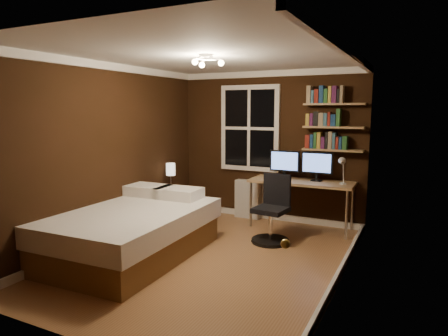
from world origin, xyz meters
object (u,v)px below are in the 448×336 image
at_px(office_chair, 272,217).
at_px(nightstand, 171,205).
at_px(bed, 129,230).
at_px(monitor_right, 317,167).
at_px(monitor_left, 285,164).
at_px(radiator, 248,199).
at_px(bedside_lamp, 171,176).
at_px(desk_lamp, 342,170).
at_px(desk, 301,184).

bearing_deg(office_chair, nightstand, 179.10).
relative_size(bed, monitor_right, 4.67).
bearing_deg(monitor_left, radiator, 169.72).
relative_size(nightstand, bedside_lamp, 1.27).
relative_size(bed, office_chair, 2.37).
relative_size(bed, desk_lamp, 5.18).
xyz_separation_m(radiator, office_chair, (0.81, -1.03, 0.03)).
height_order(bedside_lamp, radiator, bedside_lamp).
relative_size(radiator, office_chair, 0.69).
distance_m(nightstand, office_chair, 1.89).
distance_m(monitor_left, office_chair, 1.11).
height_order(nightstand, desk, desk).
distance_m(desk_lamp, office_chair, 1.26).
distance_m(bed, bedside_lamp, 1.67).
relative_size(nightstand, radiator, 0.84).
bearing_deg(desk_lamp, bedside_lamp, -169.68).
bearing_deg(monitor_left, monitor_right, 0.00).
distance_m(desk, desk_lamp, 0.70).
bearing_deg(desk, nightstand, -164.15).
height_order(monitor_right, office_chair, monitor_right).
xyz_separation_m(monitor_left, office_chair, (0.12, -0.91, -0.63)).
distance_m(monitor_left, desk_lamp, 0.96).
distance_m(bed, monitor_right, 2.98).
xyz_separation_m(monitor_right, office_chair, (-0.40, -0.91, -0.63)).
height_order(bedside_lamp, office_chair, bedside_lamp).
height_order(desk_lamp, office_chair, desk_lamp).
distance_m(radiator, monitor_right, 1.38).
xyz_separation_m(desk, monitor_left, (-0.31, 0.08, 0.29)).
distance_m(radiator, desk, 1.08).
bearing_deg(bed, monitor_left, 56.77).
xyz_separation_m(bedside_lamp, desk_lamp, (2.69, 0.49, 0.22)).
xyz_separation_m(bed, desk_lamp, (2.29, 2.04, 0.66)).
height_order(monitor_right, desk_lamp, monitor_right).
height_order(nightstand, desk_lamp, desk_lamp).
bearing_deg(desk, monitor_right, 20.68).
distance_m(desk, monitor_left, 0.43).
relative_size(monitor_left, desk_lamp, 1.11).
bearing_deg(desk_lamp, nightstand, -169.68).
distance_m(radiator, office_chair, 1.31).
xyz_separation_m(bedside_lamp, monitor_right, (2.27, 0.66, 0.22)).
xyz_separation_m(nightstand, desk_lamp, (2.69, 0.49, 0.71)).
distance_m(bed, desk_lamp, 3.14).
bearing_deg(bed, bedside_lamp, 102.44).
distance_m(bedside_lamp, desk, 2.14).
xyz_separation_m(bed, desk, (1.66, 2.14, 0.38)).
bearing_deg(bedside_lamp, desk, 15.85).
relative_size(desk, office_chair, 1.68).
height_order(desk, office_chair, office_chair).
bearing_deg(bedside_lamp, desk_lamp, 10.32).
height_order(bed, monitor_right, monitor_right).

